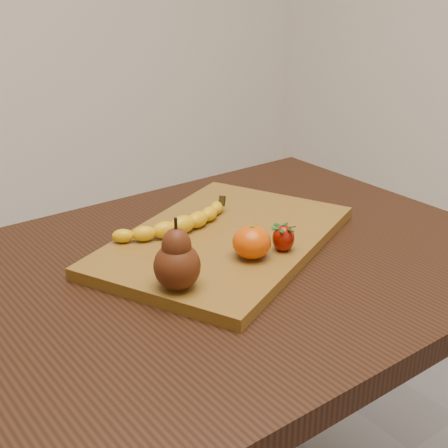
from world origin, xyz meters
TOP-DOWN VIEW (x-y plane):
  - table at (0.00, 0.00)m, footprint 1.00×0.70m
  - cutting_board at (0.06, 0.04)m, footprint 0.53×0.46m
  - banana at (0.01, 0.09)m, footprint 0.20×0.06m
  - pear at (-0.10, -0.06)m, footprint 0.07×0.07m
  - mandarin at (0.04, -0.05)m, footprint 0.07×0.07m
  - strawberry at (0.10, -0.06)m, footprint 0.05×0.05m

SIDE VIEW (x-z plane):
  - table at x=0.00m, z-range 0.28..1.04m
  - cutting_board at x=0.06m, z-range 0.76..0.78m
  - banana at x=0.01m, z-range 0.78..0.81m
  - strawberry at x=0.10m, z-range 0.78..0.82m
  - mandarin at x=0.04m, z-range 0.78..0.83m
  - pear at x=-0.10m, z-range 0.78..0.88m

